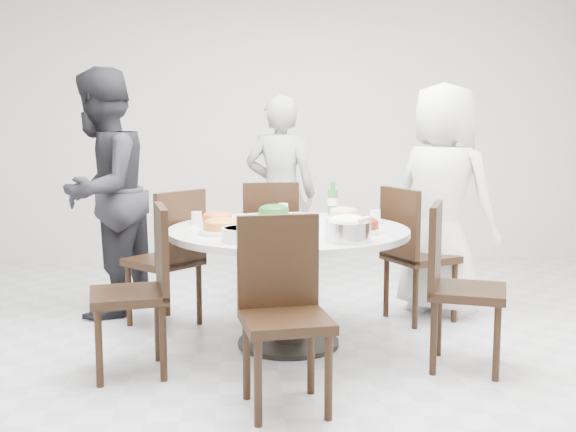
{
  "coord_description": "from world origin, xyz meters",
  "views": [
    {
      "loc": [
        -0.35,
        -4.12,
        1.45
      ],
      "look_at": [
        -0.08,
        0.35,
        0.82
      ],
      "focal_mm": 45.0,
      "sensor_mm": 36.0,
      "label": 1
    }
  ],
  "objects": [
    {
      "name": "diner_middle",
      "position": [
        -0.06,
        1.81,
        0.81
      ],
      "size": [
        0.66,
        0.52,
        1.61
      ],
      "primitive_type": "imported",
      "rotation": [
        0.0,
        0.0,
        2.9
      ],
      "color": "black",
      "rests_on": "floor"
    },
    {
      "name": "soup_bowl",
      "position": [
        -0.36,
        -0.15,
        0.79
      ],
      "size": [
        0.25,
        0.25,
        0.08
      ],
      "primitive_type": "cylinder",
      "color": "white",
      "rests_on": "dining_table"
    },
    {
      "name": "diner_right",
      "position": [
        1.08,
        0.99,
        0.84
      ],
      "size": [
        0.96,
        0.96,
        1.68
      ],
      "primitive_type": "imported",
      "rotation": [
        0.0,
        0.0,
        2.35
      ],
      "color": "silver",
      "rests_on": "floor"
    },
    {
      "name": "dish_redbrown",
      "position": [
        0.33,
        0.12,
        0.79
      ],
      "size": [
        0.3,
        0.3,
        0.07
      ],
      "primitive_type": "cylinder",
      "color": "white",
      "rests_on": "dining_table"
    },
    {
      "name": "dish_greens",
      "position": [
        -0.16,
        0.75,
        0.78
      ],
      "size": [
        0.26,
        0.26,
        0.07
      ],
      "primitive_type": "cylinder",
      "color": "white",
      "rests_on": "dining_table"
    },
    {
      "name": "chair_ne",
      "position": [
        0.89,
        0.82,
        0.47
      ],
      "size": [
        0.55,
        0.55,
        0.95
      ],
      "primitive_type": "cube",
      "rotation": [
        0.0,
        0.0,
        1.99
      ],
      "color": "black",
      "rests_on": "floor"
    },
    {
      "name": "wall_back",
      "position": [
        0.0,
        3.0,
        1.4
      ],
      "size": [
        6.0,
        0.01,
        2.8
      ],
      "primitive_type": "cube",
      "color": "silver",
      "rests_on": "ground"
    },
    {
      "name": "chopsticks",
      "position": [
        -0.12,
        0.94,
        0.76
      ],
      "size": [
        0.24,
        0.04,
        0.01
      ],
      "primitive_type": null,
      "color": "tan",
      "rests_on": "dining_table"
    },
    {
      "name": "dining_table",
      "position": [
        -0.08,
        0.3,
        0.38
      ],
      "size": [
        1.5,
        1.5,
        0.75
      ],
      "primitive_type": "cylinder",
      "color": "white",
      "rests_on": "floor"
    },
    {
      "name": "chair_s",
      "position": [
        -0.15,
        -0.71,
        0.47
      ],
      "size": [
        0.48,
        0.48,
        0.95
      ],
      "primitive_type": "cube",
      "rotation": [
        0.0,
        0.0,
        6.44
      ],
      "color": "black",
      "rests_on": "floor"
    },
    {
      "name": "dish_pale",
      "position": [
        0.31,
        0.6,
        0.78
      ],
      "size": [
        0.24,
        0.24,
        0.07
      ],
      "primitive_type": "cylinder",
      "color": "white",
      "rests_on": "dining_table"
    },
    {
      "name": "rice_bowl",
      "position": [
        0.22,
        -0.17,
        0.81
      ],
      "size": [
        0.26,
        0.26,
        0.11
      ],
      "primitive_type": "cylinder",
      "color": "silver",
      "rests_on": "dining_table"
    },
    {
      "name": "dish_orange",
      "position": [
        -0.53,
        0.43,
        0.78
      ],
      "size": [
        0.24,
        0.24,
        0.06
      ],
      "primitive_type": "cylinder",
      "color": "white",
      "rests_on": "dining_table"
    },
    {
      "name": "chair_n",
      "position": [
        -0.17,
        1.41,
        0.47
      ],
      "size": [
        0.45,
        0.45,
        0.95
      ],
      "primitive_type": "cube",
      "rotation": [
        0.0,
        0.0,
        3.21
      ],
      "color": "black",
      "rests_on": "floor"
    },
    {
      "name": "diner_left",
      "position": [
        -1.38,
        1.12,
        0.89
      ],
      "size": [
        0.89,
        1.02,
        1.79
      ],
      "primitive_type": "imported",
      "rotation": [
        0.0,
        0.0,
        4.43
      ],
      "color": "black",
      "rests_on": "floor"
    },
    {
      "name": "chair_sw",
      "position": [
        -1.0,
        -0.16,
        0.47
      ],
      "size": [
        0.5,
        0.5,
        0.95
      ],
      "primitive_type": "cube",
      "rotation": [
        0.0,
        0.0,
        4.92
      ],
      "color": "black",
      "rests_on": "floor"
    },
    {
      "name": "chair_nw",
      "position": [
        -0.91,
        0.78,
        0.47
      ],
      "size": [
        0.59,
        0.59,
        0.95
      ],
      "primitive_type": "cube",
      "rotation": [
        0.0,
        0.0,
        3.94
      ],
      "color": "black",
      "rests_on": "floor"
    },
    {
      "name": "dish_tofu",
      "position": [
        -0.49,
        0.12,
        0.79
      ],
      "size": [
        0.28,
        0.28,
        0.07
      ],
      "primitive_type": "cylinder",
      "color": "white",
      "rests_on": "dining_table"
    },
    {
      "name": "beverage_bottle",
      "position": [
        0.25,
        0.78,
        0.87
      ],
      "size": [
        0.07,
        0.07,
        0.25
      ],
      "primitive_type": "cylinder",
      "color": "#2E733A",
      "rests_on": "dining_table"
    },
    {
      "name": "tea_cups",
      "position": [
        -0.08,
        0.96,
        0.79
      ],
      "size": [
        0.07,
        0.07,
        0.08
      ],
      "primitive_type": "cylinder",
      "color": "white",
      "rests_on": "dining_table"
    },
    {
      "name": "chair_se",
      "position": [
        0.91,
        -0.18,
        0.47
      ],
      "size": [
        0.54,
        0.54,
        0.95
      ],
      "primitive_type": "cube",
      "rotation": [
        0.0,
        0.0,
        7.51
      ],
      "color": "black",
      "rests_on": "floor"
    },
    {
      "name": "wall_front",
      "position": [
        0.0,
        -3.0,
        1.4
      ],
      "size": [
        6.0,
        0.01,
        2.8
      ],
      "primitive_type": "cube",
      "color": "silver",
      "rests_on": "ground"
    },
    {
      "name": "floor",
      "position": [
        0.0,
        0.0,
        0.0
      ],
      "size": [
        6.0,
        6.0,
        0.01
      ],
      "primitive_type": "cube",
      "color": "silver",
      "rests_on": "ground"
    }
  ]
}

